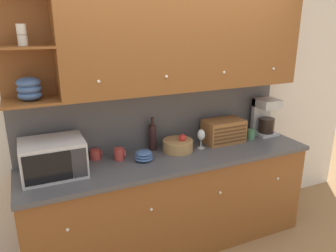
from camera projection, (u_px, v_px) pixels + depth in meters
ground_plane at (160, 226)px, 3.60m from camera, size 24.00×24.00×0.00m
wall_back at (158, 112)px, 3.23m from camera, size 5.10×0.06×2.60m
counter_unit at (172, 201)px, 3.18m from camera, size 2.72×0.65×0.96m
backsplash_panel at (159, 117)px, 3.21m from camera, size 2.70×0.01×0.59m
upper_cabinets at (183, 41)px, 2.90m from camera, size 2.70×0.37×0.88m
microwave at (53, 158)px, 2.63m from camera, size 0.50×0.39×0.30m
mug_patterned_third at (96, 154)px, 2.96m from camera, size 0.11×0.09×0.09m
mug at (119, 154)px, 2.95m from camera, size 0.10×0.09×0.11m
bowl_stack_on_counter at (144, 156)px, 2.93m from camera, size 0.17×0.17×0.09m
wine_bottle at (153, 135)px, 3.15m from camera, size 0.07×0.07×0.32m
fruit_basket at (178, 145)px, 3.15m from camera, size 0.29×0.29×0.17m
wine_glass at (201, 135)px, 3.19m from camera, size 0.08×0.08×0.19m
bread_box at (223, 131)px, 3.36m from camera, size 0.41×0.26×0.24m
mug_blue_second at (251, 134)px, 3.47m from camera, size 0.10×0.08×0.10m
coffee_maker at (265, 117)px, 3.58m from camera, size 0.23×0.22×0.40m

